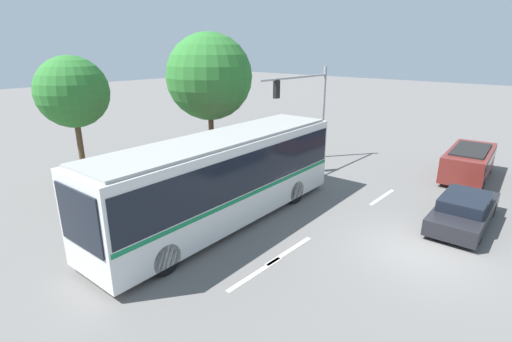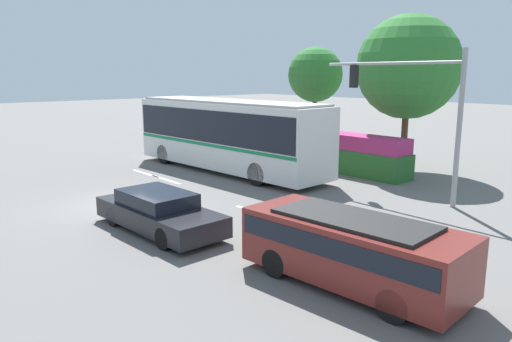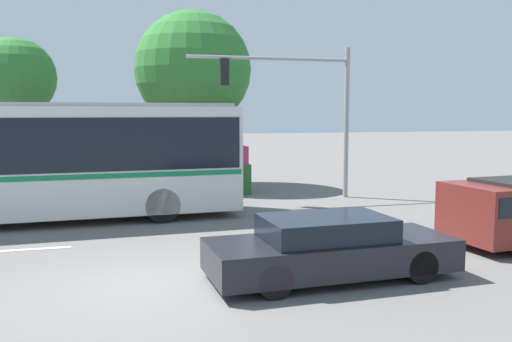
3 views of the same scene
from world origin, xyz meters
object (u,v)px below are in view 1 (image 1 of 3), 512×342
object	(u,v)px
sedan_foreground	(464,210)
street_tree_left	(72,92)
city_bus	(224,174)
suv_left_lane	(469,161)
traffic_light_pole	(309,100)
street_tree_centre	(209,77)

from	to	relation	value
sedan_foreground	street_tree_left	size ratio (longest dim) A/B	0.76
city_bus	suv_left_lane	world-z (taller)	city_bus
suv_left_lane	traffic_light_pole	world-z (taller)	traffic_light_pole
street_tree_centre	sedan_foreground	bearing A→B (deg)	-87.88
street_tree_left	street_tree_centre	distance (m)	7.33
city_bus	traffic_light_pole	bearing A→B (deg)	-169.30
city_bus	traffic_light_pole	distance (m)	9.17
traffic_light_pole	suv_left_lane	bearing A→B (deg)	112.98
traffic_light_pole	street_tree_centre	world-z (taller)	street_tree_centre
city_bus	street_tree_centre	world-z (taller)	street_tree_centre
sedan_foreground	suv_left_lane	xyz separation A→B (m)	(6.19, 1.32, 0.34)
street_tree_left	traffic_light_pole	bearing A→B (deg)	-29.63
city_bus	suv_left_lane	size ratio (longest dim) A/B	2.21
city_bus	street_tree_left	world-z (taller)	street_tree_left
sedan_foreground	suv_left_lane	size ratio (longest dim) A/B	0.92
city_bus	street_tree_left	size ratio (longest dim) A/B	1.83
city_bus	suv_left_lane	xyz separation A→B (m)	(12.11, -5.82, -1.02)
street_tree_left	street_tree_centre	xyz separation A→B (m)	(7.19, -1.41, 0.37)
city_bus	sedan_foreground	xyz separation A→B (m)	(5.92, -7.15, -1.36)
city_bus	suv_left_lane	bearing A→B (deg)	151.66
suv_left_lane	street_tree_left	world-z (taller)	street_tree_left
suv_left_lane	traffic_light_pole	distance (m)	9.02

